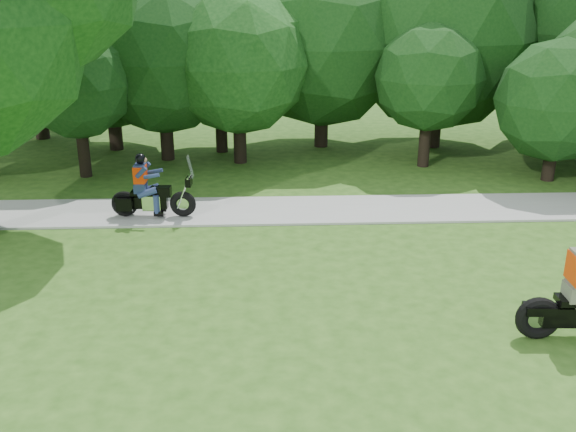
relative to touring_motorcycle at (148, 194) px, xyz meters
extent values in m
plane|color=#2C5418|center=(6.57, -7.59, -0.67)|extent=(100.00, 100.00, 0.00)
cube|color=#A1A19C|center=(6.57, 0.41, -0.64)|extent=(60.00, 2.20, 0.06)
cylinder|color=black|center=(8.37, 4.73, 0.22)|extent=(0.38, 0.38, 1.79)
sphere|color=black|center=(8.37, 4.73, 2.27)|extent=(3.53, 3.53, 3.53)
cylinder|color=black|center=(2.23, 5.46, 0.23)|extent=(0.43, 0.43, 1.80)
sphere|color=#124012|center=(2.23, 5.46, 2.65)|extent=(4.68, 4.68, 4.68)
cylinder|color=black|center=(5.20, 7.65, 0.23)|extent=(0.50, 0.50, 1.80)
sphere|color=black|center=(5.20, 7.65, 3.08)|extent=(6.02, 6.02, 6.02)
cylinder|color=black|center=(-5.67, 9.40, 0.23)|extent=(0.53, 0.53, 1.80)
sphere|color=black|center=(-5.67, 9.40, 3.26)|extent=(6.56, 6.56, 6.56)
cylinder|color=black|center=(-0.30, 5.98, 0.23)|extent=(0.45, 0.45, 1.80)
sphere|color=black|center=(-0.30, 5.98, 2.78)|extent=(5.08, 5.08, 5.08)
cylinder|color=black|center=(-2.39, 7.49, 0.23)|extent=(0.49, 0.49, 1.80)
sphere|color=black|center=(-2.39, 7.49, 3.01)|extent=(5.78, 5.78, 5.78)
cylinder|color=black|center=(1.52, 6.98, 0.23)|extent=(0.42, 0.42, 1.80)
sphere|color=black|center=(1.52, 6.98, 2.55)|extent=(4.39, 4.39, 4.39)
cylinder|color=black|center=(9.38, 7.42, 0.23)|extent=(0.53, 0.53, 1.80)
sphere|color=black|center=(9.38, 7.42, 3.28)|extent=(6.61, 6.61, 6.61)
cylinder|color=black|center=(-2.63, 3.98, 0.23)|extent=(0.37, 0.37, 1.80)
sphere|color=black|center=(-2.63, 3.98, 2.23)|extent=(3.39, 3.39, 3.39)
cylinder|color=black|center=(11.85, 2.95, -0.05)|extent=(0.39, 0.39, 1.24)
sphere|color=black|center=(11.85, 2.95, 1.79)|extent=(3.76, 3.76, 3.76)
torus|color=black|center=(7.65, -6.33, -0.28)|extent=(0.80, 0.26, 0.79)
cube|color=black|center=(8.23, -6.36, 0.07)|extent=(0.60, 0.39, 0.11)
cube|color=#565A49|center=(8.23, -6.36, 0.23)|extent=(0.36, 0.44, 0.27)
torus|color=black|center=(-0.62, 0.03, -0.27)|extent=(0.69, 0.23, 0.69)
torus|color=black|center=(0.90, -0.04, -0.27)|extent=(0.69, 0.23, 0.69)
cube|color=black|center=(-0.04, 0.00, -0.22)|extent=(1.10, 0.29, 0.31)
cube|color=silver|center=(0.11, -0.01, -0.22)|extent=(0.49, 0.36, 0.39)
cube|color=black|center=(0.35, -0.02, 0.07)|extent=(0.52, 0.32, 0.25)
cube|color=black|center=(-0.17, 0.01, 0.03)|extent=(0.52, 0.34, 0.10)
cylinder|color=silver|center=(0.94, -0.05, 0.07)|extent=(0.39, 0.06, 0.88)
cylinder|color=silver|center=(1.10, -0.05, 0.50)|extent=(0.07, 0.63, 0.04)
cube|color=black|center=(-0.58, -0.19, -0.22)|extent=(0.42, 0.14, 0.33)
cube|color=black|center=(-0.56, 0.24, -0.22)|extent=(0.42, 0.14, 0.33)
cube|color=navy|center=(-0.17, 0.01, 0.17)|extent=(0.31, 0.39, 0.24)
cube|color=navy|center=(-0.15, 0.01, 0.52)|extent=(0.27, 0.42, 0.55)
cube|color=#FF3405|center=(-0.15, 0.01, 0.54)|extent=(0.31, 0.46, 0.43)
sphere|color=black|center=(-0.12, 0.01, 0.94)|extent=(0.27, 0.27, 0.27)
camera|label=1|loc=(2.96, -15.86, 5.14)|focal=40.00mm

